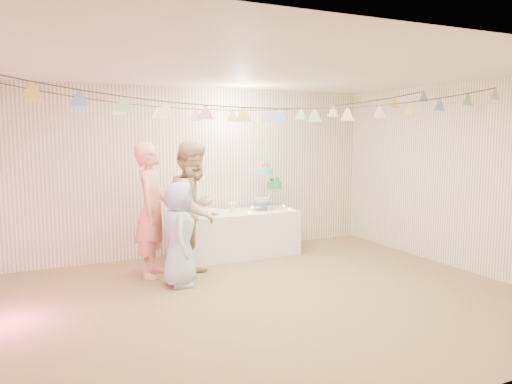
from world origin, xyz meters
name	(u,v)px	position (x,y,z in m)	size (l,w,h in m)	color
floor	(270,299)	(0.00, 0.00, 0.00)	(6.00, 6.00, 0.00)	olive
ceiling	(271,69)	(0.00, 0.00, 2.60)	(6.00, 6.00, 0.00)	silver
back_wall	(198,171)	(0.00, 2.50, 1.30)	(6.00, 6.00, 0.00)	white
front_wall	(441,225)	(0.00, -2.50, 1.30)	(6.00, 6.00, 0.00)	white
right_wall	(463,177)	(3.00, 0.00, 1.30)	(5.00, 5.00, 0.00)	white
table	(238,234)	(0.47, 2.02, 0.35)	(1.85, 0.74, 0.69)	white
cake_stand	(268,184)	(1.02, 2.07, 1.09)	(0.61, 0.36, 0.69)	silver
cake_bottom	(261,201)	(0.87, 2.01, 0.84)	(0.31, 0.31, 0.15)	teal
cake_middle	(275,182)	(1.20, 2.16, 1.11)	(0.27, 0.27, 0.22)	green
cake_top_tier	(265,167)	(0.96, 2.04, 1.38)	(0.25, 0.25, 0.19)	#4DCBF2
platter	(208,210)	(-0.03, 1.97, 0.76)	(0.37, 0.37, 0.02)	white
posy	(233,203)	(0.41, 2.07, 0.83)	(0.14, 0.14, 0.16)	white
person_adult_a	(152,210)	(-0.98, 1.52, 0.89)	(0.65, 0.43, 1.79)	#F28E7E
person_adult_b	(194,210)	(-0.48, 1.26, 0.90)	(0.87, 0.68, 1.80)	tan
person_child	(179,234)	(-0.78, 0.96, 0.66)	(0.64, 0.42, 1.31)	#9CBDDD
bunting_back	(232,99)	(0.00, 1.10, 2.35)	(5.60, 1.10, 0.40)	pink
bunting_front	(280,94)	(0.00, -0.20, 2.32)	(5.60, 0.90, 0.36)	#72A5E5
tealight_0	(191,216)	(-0.33, 1.87, 0.71)	(0.04, 0.04, 0.03)	#FFD88C
tealight_1	(212,211)	(0.12, 2.20, 0.71)	(0.04, 0.04, 0.03)	#FFD88C
tealight_2	(249,212)	(0.57, 1.80, 0.71)	(0.04, 0.04, 0.03)	#FFD88C
tealight_3	(252,207)	(0.82, 2.24, 0.71)	(0.04, 0.04, 0.03)	#FFD88C
tealight_4	(290,209)	(1.29, 1.84, 0.71)	(0.04, 0.04, 0.03)	#FFD88C
tealight_5	(284,206)	(1.37, 2.17, 0.71)	(0.04, 0.04, 0.03)	#FFD88C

